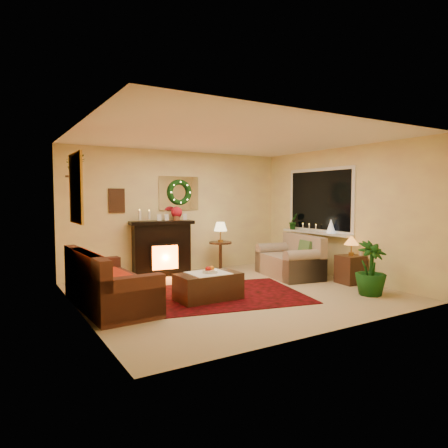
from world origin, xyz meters
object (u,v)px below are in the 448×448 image
fireplace (161,249)px  side_table_round (220,256)px  coffee_table (208,287)px  end_table_square (350,269)px  sofa (110,278)px  loveseat (289,256)px

fireplace → side_table_round: 1.33m
coffee_table → end_table_square: bearing=-7.4°
side_table_round → coffee_table: side_table_round is taller
sofa → side_table_round: (2.83, 1.61, -0.11)m
sofa → end_table_square: sofa is taller
fireplace → end_table_square: size_ratio=2.20×
loveseat → coffee_table: 2.45m
fireplace → coffee_table: (-0.11, -2.22, -0.34)m
fireplace → end_table_square: fireplace is taller
loveseat → side_table_round: size_ratio=2.26×
side_table_round → fireplace: bearing=170.5°
fireplace → loveseat: (2.20, -1.43, -0.13)m
sofa → coffee_table: size_ratio=1.96×
sofa → fireplace: (1.54, 1.82, 0.12)m
fireplace → coffee_table: bearing=-86.1°
sofa → coffee_table: 1.50m
sofa → side_table_round: 3.26m
loveseat → side_table_round: (-0.91, 1.22, -0.10)m
loveseat → coffee_table: loveseat is taller
sofa → loveseat: bearing=3.3°
sofa → side_table_round: bearing=26.9°
sofa → loveseat: size_ratio=1.36×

